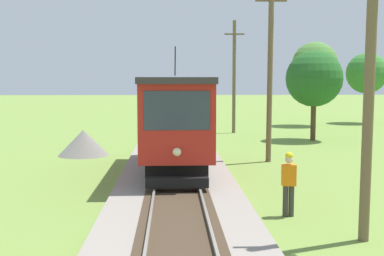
{
  "coord_description": "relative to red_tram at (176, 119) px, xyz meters",
  "views": [
    {
      "loc": [
        -0.19,
        1.41,
        3.71
      ],
      "look_at": [
        0.64,
        20.84,
        1.84
      ],
      "focal_mm": 46.26,
      "sensor_mm": 36.0,
      "label": 1
    }
  ],
  "objects": [
    {
      "name": "gravel_pile",
      "position": [
        -4.55,
        5.0,
        -1.55
      ],
      "size": [
        2.52,
        2.52,
        1.28
      ],
      "primitive_type": "cone",
      "color": "gray",
      "rests_on": "ground"
    },
    {
      "name": "tree_left_near",
      "position": [
        11.6,
        20.63,
        2.81
      ],
      "size": [
        3.72,
        3.72,
        6.88
      ],
      "color": "#4C3823",
      "rests_on": "ground"
    },
    {
      "name": "utility_pole_near_tram",
      "position": [
        4.28,
        -8.62,
        1.55
      ],
      "size": [
        1.4,
        0.33,
        7.3
      ],
      "color": "brown",
      "rests_on": "ground"
    },
    {
      "name": "tree_left_far",
      "position": [
        16.82,
        22.85,
        2.15
      ],
      "size": [
        3.53,
        3.53,
        6.13
      ],
      "color": "#4C3823",
      "rests_on": "ground"
    },
    {
      "name": "tree_right_near",
      "position": [
        8.65,
        10.66,
        1.64
      ],
      "size": [
        3.5,
        3.5,
        5.6
      ],
      "color": "#4C3823",
      "rests_on": "ground"
    },
    {
      "name": "track_worker",
      "position": [
        3.01,
        -6.45,
        -1.21
      ],
      "size": [
        0.4,
        0.27,
        1.78
      ],
      "rotation": [
        0.0,
        0.0,
        1.48
      ],
      "color": "#38332D",
      "rests_on": "ground"
    },
    {
      "name": "utility_pole_far",
      "position": [
        4.28,
        15.27,
        1.85
      ],
      "size": [
        1.4,
        0.26,
        7.9
      ],
      "color": "brown",
      "rests_on": "ground"
    },
    {
      "name": "utility_pole_mid",
      "position": [
        4.28,
        2.6,
        2.03
      ],
      "size": [
        1.4,
        0.44,
        8.25
      ],
      "color": "brown",
      "rests_on": "ground"
    },
    {
      "name": "red_tram",
      "position": [
        0.0,
        0.0,
        0.0
      ],
      "size": [
        2.6,
        8.54,
        4.79
      ],
      "color": "red",
      "rests_on": "rail_right"
    }
  ]
}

